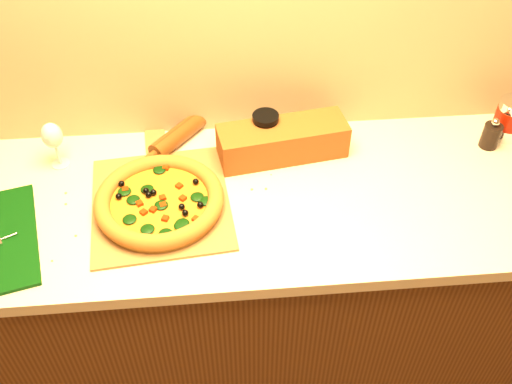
% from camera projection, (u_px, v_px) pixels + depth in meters
% --- Properties ---
extents(cabinet, '(2.80, 0.65, 0.86)m').
position_uv_depth(cabinet, '(243.00, 291.00, 2.00)').
color(cabinet, '#46240F').
rests_on(cabinet, ground).
extents(countertop, '(2.84, 0.68, 0.04)m').
position_uv_depth(countertop, '(240.00, 200.00, 1.68)').
color(countertop, beige).
rests_on(countertop, cabinet).
extents(pizza_peel, '(0.43, 0.60, 0.01)m').
position_uv_depth(pizza_peel, '(161.00, 199.00, 1.66)').
color(pizza_peel, brown).
rests_on(pizza_peel, countertop).
extents(pizza, '(0.37, 0.37, 0.05)m').
position_uv_depth(pizza, '(160.00, 201.00, 1.61)').
color(pizza, '#A9792A').
rests_on(pizza, pizza_peel).
extents(pepper_grinder, '(0.06, 0.06, 0.11)m').
position_uv_depth(pepper_grinder, '(491.00, 135.00, 1.80)').
color(pepper_grinder, black).
rests_on(pepper_grinder, countertop).
extents(rolling_pin, '(0.29, 0.34, 0.06)m').
position_uv_depth(rolling_pin, '(186.00, 129.00, 1.85)').
color(rolling_pin, '#5B290F').
rests_on(rolling_pin, countertop).
extents(coffee_canister, '(0.10, 0.10, 0.14)m').
position_uv_depth(coffee_canister, '(511.00, 118.00, 1.82)').
color(coffee_canister, silver).
rests_on(coffee_canister, countertop).
extents(bread_bag, '(0.41, 0.19, 0.11)m').
position_uv_depth(bread_bag, '(282.00, 141.00, 1.77)').
color(bread_bag, maroon).
rests_on(bread_bag, countertop).
extents(wine_glass, '(0.06, 0.06, 0.16)m').
position_uv_depth(wine_glass, '(52.00, 137.00, 1.69)').
color(wine_glass, silver).
rests_on(wine_glass, countertop).
extents(dark_jar, '(0.08, 0.08, 0.13)m').
position_uv_depth(dark_jar, '(265.00, 132.00, 1.78)').
color(dark_jar, black).
rests_on(dark_jar, countertop).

